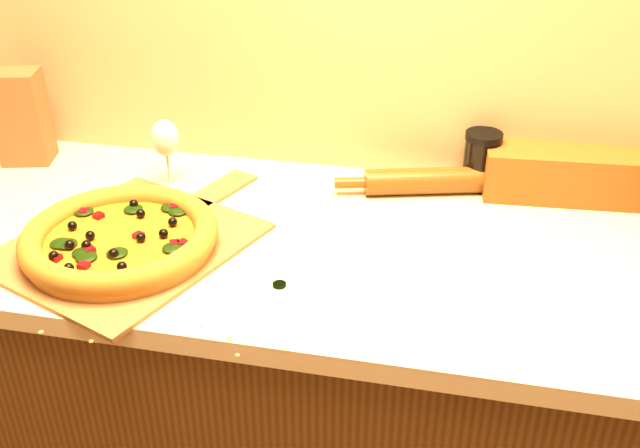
{
  "coord_description": "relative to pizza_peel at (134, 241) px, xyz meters",
  "views": [
    {
      "loc": [
        0.24,
        0.26,
        1.62
      ],
      "look_at": [
        0.0,
        1.38,
        0.96
      ],
      "focal_mm": 40.0,
      "sensor_mm": 36.0,
      "label": 1
    }
  ],
  "objects": [
    {
      "name": "rolling_pin",
      "position": [
        0.54,
        0.33,
        0.02
      ],
      "size": [
        0.41,
        0.13,
        0.06
      ],
      "rotation": [
        0.0,
        0.0,
        0.26
      ],
      "color": "#57320F",
      "rests_on": "countertop"
    },
    {
      "name": "pizza",
      "position": [
        -0.01,
        -0.04,
        0.03
      ],
      "size": [
        0.36,
        0.36,
        0.05
      ],
      "color": "#BC7C2F",
      "rests_on": "pizza_peel"
    },
    {
      "name": "pizza_peel",
      "position": [
        0.0,
        0.0,
        0.0
      ],
      "size": [
        0.52,
        0.62,
        0.01
      ],
      "rotation": [
        0.0,
        0.0,
        -0.37
      ],
      "color": "brown",
      "rests_on": "countertop"
    },
    {
      "name": "dark_jar",
      "position": [
        0.64,
        0.38,
        0.06
      ],
      "size": [
        0.08,
        0.08,
        0.13
      ],
      "color": "black",
      "rests_on": "countertop"
    },
    {
      "name": "cabinet",
      "position": [
        0.35,
        0.09,
        -0.47
      ],
      "size": [
        2.8,
        0.65,
        0.86
      ],
      "primitive_type": "cube",
      "color": "#41280E",
      "rests_on": "ground"
    },
    {
      "name": "paper_bag",
      "position": [
        -0.4,
        0.3,
        0.1
      ],
      "size": [
        0.13,
        0.11,
        0.22
      ],
      "primitive_type": "cube",
      "rotation": [
        0.0,
        0.0,
        0.25
      ],
      "color": "brown",
      "rests_on": "countertop"
    },
    {
      "name": "countertop",
      "position": [
        0.35,
        0.09,
        -0.02
      ],
      "size": [
        2.84,
        0.68,
        0.04
      ],
      "primitive_type": "cube",
      "color": "beige",
      "rests_on": "cabinet"
    },
    {
      "name": "bread_bag",
      "position": [
        0.85,
        0.38,
        0.05
      ],
      "size": [
        0.4,
        0.15,
        0.11
      ],
      "primitive_type": "cube",
      "rotation": [
        0.0,
        0.0,
        0.07
      ],
      "color": "brown",
      "rests_on": "countertop"
    },
    {
      "name": "bottle_cap",
      "position": [
        0.31,
        -0.08,
        -0.0
      ],
      "size": [
        0.03,
        0.03,
        0.01
      ],
      "primitive_type": "cylinder",
      "rotation": [
        0.0,
        0.0,
        -0.21
      ],
      "color": "black",
      "rests_on": "countertop"
    },
    {
      "name": "wine_glass",
      "position": [
        -0.03,
        0.24,
        0.11
      ],
      "size": [
        0.06,
        0.06,
        0.15
      ],
      "color": "silver",
      "rests_on": "countertop"
    }
  ]
}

